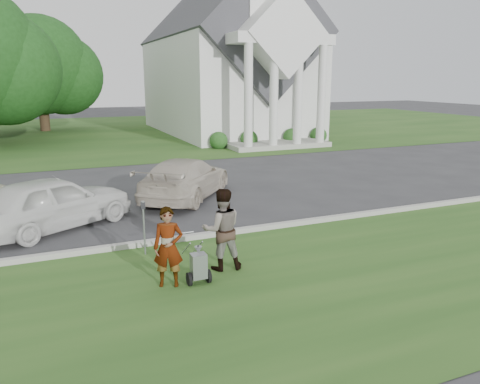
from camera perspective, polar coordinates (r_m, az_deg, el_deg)
ground at (r=12.16m, az=-1.24°, el=-6.13°), size 120.00×120.00×0.00m
grass_strip at (r=9.65m, az=5.48°, el=-11.67°), size 80.00×7.00×0.01m
church_lawn at (r=38.10m, az=-16.50°, el=6.96°), size 80.00×30.00×0.01m
curb at (r=12.62m, az=-2.16°, el=-5.03°), size 80.00×0.18×0.15m
church at (r=36.29m, az=-1.54°, el=16.59°), size 9.19×19.00×24.10m
tree_back at (r=40.64m, az=-23.25°, el=13.50°), size 9.61×7.60×8.89m
striping_cart at (r=9.72m, az=-5.08°, el=-9.04°), size 0.48×0.95×0.88m
person_left at (r=9.54m, az=-8.74°, el=-6.75°), size 0.70×0.57×1.65m
person_right at (r=10.23m, az=-2.23°, el=-4.65°), size 0.98×0.81×1.82m
parking_meter_near at (r=11.29m, az=-11.66°, el=-3.53°), size 0.10×0.09×1.33m
car_b at (r=14.02m, az=-21.83°, el=-1.19°), size 4.77×3.79×1.52m
car_c at (r=16.53m, az=-6.67°, el=1.69°), size 4.56×5.09×1.42m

